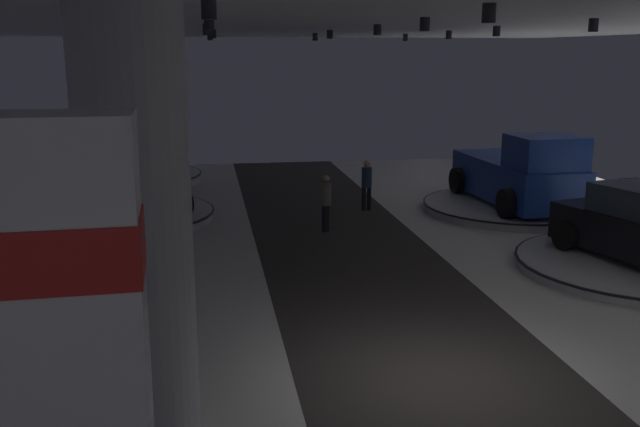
% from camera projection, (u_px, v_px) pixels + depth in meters
% --- Properties ---
extents(ground, '(24.00, 44.00, 0.06)m').
position_uv_depth(ground, '(441.00, 383.00, 10.70)').
color(ground, silver).
extents(ceiling_with_spotlights, '(24.00, 44.00, 0.39)m').
position_uv_depth(ceiling_with_spotlights, '(456.00, 1.00, 9.45)').
color(ceiling_with_spotlights, silver).
extents(column_left, '(1.37, 1.37, 5.50)m').
position_uv_depth(column_left, '(137.00, 228.00, 8.74)').
color(column_left, '#ADADB2').
rests_on(column_left, ground).
extents(display_platform_far_right, '(5.68, 5.68, 0.27)m').
position_uv_depth(display_platform_far_right, '(514.00, 207.00, 22.07)').
color(display_platform_far_right, '#B7B7BC').
rests_on(display_platform_far_right, ground).
extents(pickup_truck_far_right, '(2.77, 5.36, 2.30)m').
position_uv_depth(pickup_truck_far_right, '(521.00, 175.00, 21.52)').
color(pickup_truck_far_right, navy).
rests_on(pickup_truck_far_right, display_platform_far_right).
extents(display_platform_deep_left, '(5.48, 5.48, 0.34)m').
position_uv_depth(display_platform_deep_left, '(129.00, 177.00, 26.96)').
color(display_platform_deep_left, silver).
rests_on(display_platform_deep_left, ground).
extents(display_car_deep_left, '(3.63, 4.55, 1.71)m').
position_uv_depth(display_car_deep_left, '(127.00, 154.00, 26.78)').
color(display_car_deep_left, silver).
rests_on(display_car_deep_left, display_platform_deep_left).
extents(display_platform_far_left, '(5.68, 5.68, 0.28)m').
position_uv_depth(display_platform_far_left, '(118.00, 216.00, 20.84)').
color(display_platform_far_left, silver).
rests_on(display_platform_far_left, ground).
extents(pickup_truck_far_left, '(4.53, 5.65, 2.30)m').
position_uv_depth(pickup_truck_far_left, '(120.00, 182.00, 20.36)').
color(pickup_truck_far_left, silver).
rests_on(pickup_truck_far_left, display_platform_far_left).
extents(visitor_walking_near, '(0.32, 0.32, 1.59)m').
position_uv_depth(visitor_walking_near, '(367.00, 182.00, 22.03)').
color(visitor_walking_near, black).
rests_on(visitor_walking_near, ground).
extents(visitor_walking_far, '(0.32, 0.32, 1.59)m').
position_uv_depth(visitor_walking_far, '(326.00, 199.00, 19.45)').
color(visitor_walking_far, black).
rests_on(visitor_walking_far, ground).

